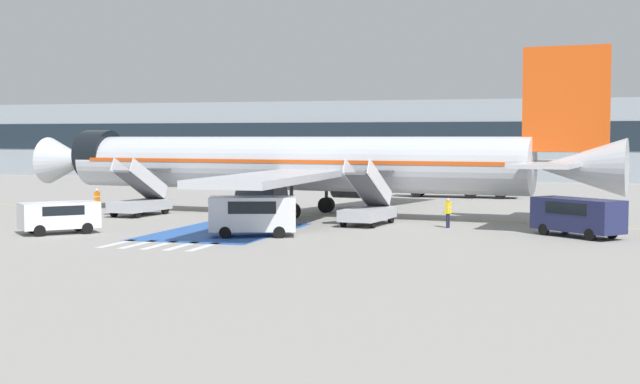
{
  "coord_description": "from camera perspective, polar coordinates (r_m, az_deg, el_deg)",
  "views": [
    {
      "loc": [
        21.72,
        -58.82,
        5.4
      ],
      "look_at": [
        4.43,
        -1.3,
        1.71
      ],
      "focal_mm": 50.0,
      "sensor_mm": 36.0,
      "label": 1
    }
  ],
  "objects": [
    {
      "name": "apron_walkway_bar_0",
      "position": [
        46.54,
        -12.87,
        -3.23
      ],
      "size": [
        0.44,
        3.6,
        0.01
      ],
      "primitive_type": "cube",
      "color": "silver",
      "rests_on": "ground_plane"
    },
    {
      "name": "apron_walkway_bar_1",
      "position": [
        45.96,
        -11.57,
        -3.3
      ],
      "size": [
        0.44,
        3.6,
        0.01
      ],
      "primitive_type": "cube",
      "color": "silver",
      "rests_on": "ground_plane"
    },
    {
      "name": "ground_plane",
      "position": [
        62.94,
        -3.53,
        -1.41
      ],
      "size": [
        600.0,
        600.0,
        0.0
      ],
      "primitive_type": "plane",
      "color": "gray"
    },
    {
      "name": "boarding_stairs_forward",
      "position": [
        62.7,
        -11.42,
        -0.58
      ],
      "size": [
        2.73,
        5.42,
        4.03
      ],
      "rotation": [
        0.0,
        0.0,
        -0.11
      ],
      "color": "#ADB2BA",
      "rests_on": "ground_plane"
    },
    {
      "name": "terminal_building",
      "position": [
        119.0,
        4.72,
        3.34
      ],
      "size": [
        123.23,
        12.1,
        10.09
      ],
      "color": "#89939E",
      "rests_on": "ground_plane"
    },
    {
      "name": "ground_crew_2",
      "position": [
        65.4,
        -14.08,
        -0.43
      ],
      "size": [
        0.29,
        0.46,
        1.76
      ],
      "rotation": [
        0.0,
        0.0,
        4.57
      ],
      "color": "#2D2D33",
      "rests_on": "ground_plane"
    },
    {
      "name": "apron_leadline_yellow",
      "position": [
        61.97,
        -2.05,
        -1.48
      ],
      "size": [
        77.01,
        9.04,
        0.01
      ],
      "primitive_type": "cube",
      "rotation": [
        0.0,
        0.0,
        1.46
      ],
      "color": "gold",
      "rests_on": "ground_plane"
    },
    {
      "name": "fuel_tanker",
      "position": [
        81.03,
        9.04,
        0.89
      ],
      "size": [
        10.56,
        2.74,
        3.45
      ],
      "rotation": [
        0.0,
        0.0,
        1.58
      ],
      "color": "#38383D",
      "rests_on": "ground_plane"
    },
    {
      "name": "ground_crew_1",
      "position": [
        59.35,
        -3.46,
        -0.76
      ],
      "size": [
        0.37,
        0.48,
        1.71
      ],
      "rotation": [
        0.0,
        0.0,
        5.09
      ],
      "color": "#191E38",
      "rests_on": "ground_plane"
    },
    {
      "name": "service_van_2",
      "position": [
        48.72,
        -4.32,
        -1.33
      ],
      "size": [
        5.1,
        3.47,
        2.17
      ],
      "rotation": [
        0.0,
        0.0,
        1.9
      ],
      "color": "silver",
      "rests_on": "ground_plane"
    },
    {
      "name": "boarding_stairs_aft",
      "position": [
        54.93,
        3.1,
        -1.08
      ],
      "size": [
        2.73,
        5.42,
        4.15
      ],
      "rotation": [
        0.0,
        0.0,
        -0.11
      ],
      "color": "#ADB2BA",
      "rests_on": "ground_plane"
    },
    {
      "name": "apron_walkway_bar_4",
      "position": [
        44.38,
        -7.47,
        -3.5
      ],
      "size": [
        0.44,
        3.6,
        0.01
      ],
      "primitive_type": "cube",
      "color": "silver",
      "rests_on": "ground_plane"
    },
    {
      "name": "service_van_3",
      "position": [
        50.23,
        16.16,
        -1.36
      ],
      "size": [
        5.15,
        4.74,
        2.09
      ],
      "rotation": [
        0.0,
        0.0,
        4.02
      ],
      "color": "#1E234C",
      "rests_on": "ground_plane"
    },
    {
      "name": "ground_crew_3",
      "position": [
        55.25,
        -2.52,
        -1.12
      ],
      "size": [
        0.32,
        0.47,
        1.64
      ],
      "rotation": [
        0.0,
        0.0,
        4.92
      ],
      "color": "#191E38",
      "rests_on": "ground_plane"
    },
    {
      "name": "service_van_0",
      "position": [
        52.0,
        -16.36,
        -1.39
      ],
      "size": [
        4.36,
        4.46,
        1.77
      ],
      "rotation": [
        0.0,
        0.0,
        5.53
      ],
      "color": "silver",
      "rests_on": "ground_plane"
    },
    {
      "name": "apron_walkway_bar_3",
      "position": [
        44.88,
        -8.87,
        -3.43
      ],
      "size": [
        0.44,
        3.6,
        0.01
      ],
      "primitive_type": "cube",
      "color": "silver",
      "rests_on": "ground_plane"
    },
    {
      "name": "apron_stand_patch_blue",
      "position": [
        51.46,
        -6.1,
        -2.52
      ],
      "size": [
        6.92,
        11.73,
        0.01
      ],
      "primitive_type": "cube",
      "color": "#2856A8",
      "rests_on": "ground_plane"
    },
    {
      "name": "airliner",
      "position": [
        61.47,
        -1.46,
        1.82
      ],
      "size": [
        43.26,
        35.93,
        10.95
      ],
      "rotation": [
        0.0,
        0.0,
        1.46
      ],
      "color": "#B7BCC4",
      "rests_on": "ground_plane"
    },
    {
      "name": "ground_crew_0",
      "position": [
        53.63,
        8.19,
        -1.2
      ],
      "size": [
        0.37,
        0.48,
        1.78
      ],
      "rotation": [
        0.0,
        0.0,
        1.19
      ],
      "color": "#191E38",
      "rests_on": "ground_plane"
    },
    {
      "name": "apron_walkway_bar_2",
      "position": [
        45.41,
        -10.23,
        -3.37
      ],
      "size": [
        0.44,
        3.6,
        0.01
      ],
      "primitive_type": "cube",
      "color": "silver",
      "rests_on": "ground_plane"
    }
  ]
}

